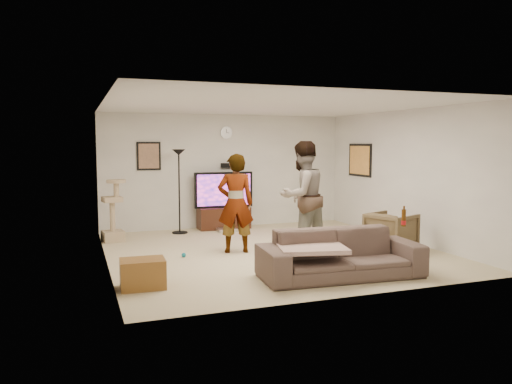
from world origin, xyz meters
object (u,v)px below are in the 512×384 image
object	(u,v)px
person_left	(236,203)
person_right	(302,196)
tv	(224,190)
cat_tree	(112,210)
sofa	(340,254)
armchair	(391,231)
floor_lamp	(179,192)
tv_stand	(224,218)
side_table	(143,274)
beer_bottle	(404,218)

from	to	relation	value
person_left	person_right	size ratio (longest dim) A/B	0.89
tv	cat_tree	size ratio (longest dim) A/B	1.10
cat_tree	sofa	size ratio (longest dim) A/B	0.53
person_left	armchair	distance (m)	2.76
person_right	floor_lamp	bearing A→B (deg)	-71.78
sofa	armchair	world-z (taller)	armchair
tv_stand	sofa	xyz separation A→B (m)	(0.39, -4.42, 0.09)
tv	floor_lamp	size ratio (longest dim) A/B	0.75
person_right	side_table	world-z (taller)	person_right
side_table	armchair	bearing A→B (deg)	10.75
person_left	beer_bottle	xyz separation A→B (m)	(1.92, -2.03, -0.06)
sofa	person_left	bearing A→B (deg)	117.68
floor_lamp	cat_tree	distance (m)	1.46
tv	person_right	xyz separation A→B (m)	(0.65, -2.62, 0.09)
sofa	side_table	world-z (taller)	sofa
armchair	person_left	bearing A→B (deg)	51.10
tv_stand	tv	xyz separation A→B (m)	(-0.00, 0.00, 0.62)
tv	beer_bottle	bearing A→B (deg)	-72.12
tv_stand	person_left	world-z (taller)	person_left
tv_stand	beer_bottle	xyz separation A→B (m)	(1.43, -4.42, 0.55)
person_left	side_table	world-z (taller)	person_left
person_left	sofa	size ratio (longest dim) A/B	0.75
floor_lamp	person_right	distance (m)	2.92
person_left	tv_stand	bearing A→B (deg)	-89.93
tv	person_left	distance (m)	2.44
armchair	side_table	world-z (taller)	armchair
tv	floor_lamp	world-z (taller)	floor_lamp
tv_stand	armchair	xyz separation A→B (m)	(2.10, -3.17, 0.10)
floor_lamp	armchair	size ratio (longest dim) A/B	2.37
tv	armchair	bearing A→B (deg)	-56.44
floor_lamp	armchair	distance (m)	4.33
floor_lamp	person_left	bearing A→B (deg)	-76.01
beer_bottle	armchair	bearing A→B (deg)	61.41
person_left	person_right	world-z (taller)	person_right
tv_stand	beer_bottle	bearing A→B (deg)	-72.12
cat_tree	armchair	world-z (taller)	cat_tree
person_right	beer_bottle	world-z (taller)	person_right
tv	side_table	size ratio (longest dim) A/B	2.31
tv_stand	floor_lamp	size ratio (longest dim) A/B	0.65
cat_tree	side_table	size ratio (longest dim) A/B	2.10
floor_lamp	beer_bottle	size ratio (longest dim) A/B	6.94
cat_tree	person_left	bearing A→B (deg)	-42.25
cat_tree	armchair	size ratio (longest dim) A/B	1.62
sofa	tv_stand	bearing A→B (deg)	99.30
person_left	person_right	distance (m)	1.17
cat_tree	person_left	size ratio (longest dim) A/B	0.70
beer_bottle	tv_stand	bearing A→B (deg)	107.88
tv_stand	person_right	world-z (taller)	person_right
floor_lamp	beer_bottle	xyz separation A→B (m)	(2.45, -4.18, -0.08)
tv	side_table	xyz separation A→B (m)	(-2.27, -4.00, -0.67)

